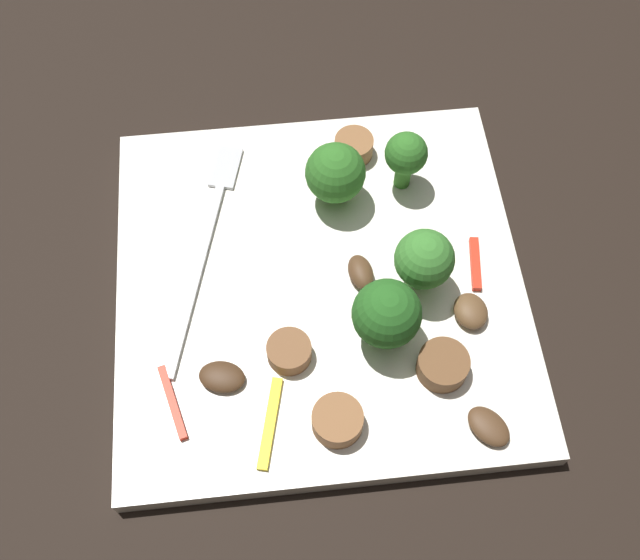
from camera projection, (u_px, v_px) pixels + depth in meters
ground_plane at (320, 290)px, 0.51m from camera, size 1.40×1.40×0.00m
plate at (320, 285)px, 0.50m from camera, size 0.27×0.27×0.01m
fork at (207, 236)px, 0.51m from camera, size 0.18×0.06×0.00m
broccoli_floret_0 at (424, 260)px, 0.47m from camera, size 0.04×0.04×0.05m
broccoli_floret_1 at (406, 156)px, 0.51m from camera, size 0.03×0.03×0.05m
broccoli_floret_2 at (335, 173)px, 0.50m from camera, size 0.04×0.04×0.05m
broccoli_floret_3 at (387, 314)px, 0.45m from camera, size 0.04×0.04×0.05m
sausage_slice_0 at (443, 365)px, 0.46m from camera, size 0.03×0.03×0.02m
sausage_slice_1 at (333, 421)px, 0.44m from camera, size 0.04×0.04×0.01m
sausage_slice_2 at (354, 147)px, 0.54m from camera, size 0.04×0.04×0.02m
sausage_slice_3 at (289, 351)px, 0.47m from camera, size 0.04×0.04×0.01m
mushroom_0 at (489, 427)px, 0.45m from camera, size 0.03×0.03×0.01m
mushroom_1 at (471, 311)px, 0.48m from camera, size 0.03×0.02×0.01m
mushroom_2 at (362, 278)px, 0.49m from camera, size 0.03×0.02×0.01m
mushroom_3 at (222, 377)px, 0.46m from camera, size 0.03×0.03×0.01m
pepper_strip_1 at (172, 402)px, 0.46m from camera, size 0.05×0.02×0.00m
pepper_strip_2 at (270, 423)px, 0.45m from camera, size 0.06×0.02×0.00m
pepper_strip_3 at (474, 261)px, 0.50m from camera, size 0.04×0.01×0.00m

